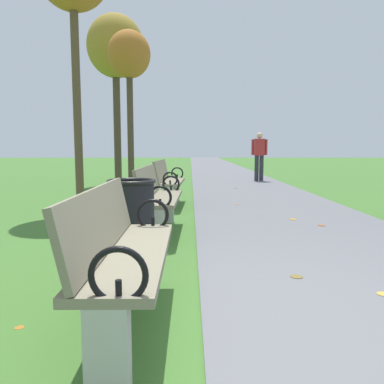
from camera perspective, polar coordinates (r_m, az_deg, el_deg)
ground_plane at (r=2.71m, az=1.42°, el=-18.44°), size 80.00×80.00×0.00m
paved_walkway at (r=20.54m, az=4.01°, el=3.51°), size 2.93×44.00×0.02m
park_bench_1 at (r=2.51m, az=-10.16°, el=-8.78°), size 0.48×1.60×0.90m
park_bench_2 at (r=5.09m, az=-5.10°, el=-0.84°), size 0.52×1.61×0.90m
park_bench_3 at (r=7.51m, az=-3.55°, el=1.61°), size 0.55×1.62×0.90m
tree_3 at (r=10.66m, az=-9.35°, el=19.08°), size 1.11×1.11×4.17m
tree_4 at (r=12.81m, az=-11.34°, el=20.24°), size 1.74×1.74×5.21m
pedestrian_walking at (r=13.08m, az=10.00°, el=5.63°), size 0.52×0.27×1.62m
trash_bin at (r=3.83m, az=-8.92°, el=-4.32°), size 0.48×0.48×0.84m
scattered_leaves at (r=5.35m, az=1.40°, el=-5.56°), size 5.15×9.99×0.02m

